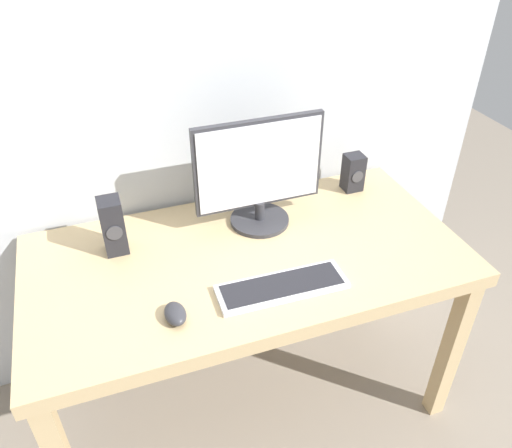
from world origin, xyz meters
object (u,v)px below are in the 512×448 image
at_px(desk, 248,272).
at_px(speaker_right, 353,172).
at_px(monitor, 259,173).
at_px(speaker_left, 113,226).
at_px(mouse, 175,314).
at_px(keyboard_primary, 282,287).

distance_m(desk, speaker_right, 0.63).
relative_size(monitor, speaker_right, 3.06).
xyz_separation_m(desk, speaker_left, (-0.42, 0.18, 0.19)).
bearing_deg(mouse, keyboard_primary, 0.11).
bearing_deg(desk, mouse, -144.00).
distance_m(monitor, mouse, 0.60).
bearing_deg(keyboard_primary, monitor, 81.04).
xyz_separation_m(desk, mouse, (-0.30, -0.22, 0.10)).
bearing_deg(mouse, speaker_right, 27.56).
bearing_deg(keyboard_primary, speaker_left, 140.83).
bearing_deg(desk, keyboard_primary, -77.21).
bearing_deg(keyboard_primary, speaker_right, 43.09).
distance_m(desk, speaker_left, 0.49).
height_order(monitor, keyboard_primary, monitor).
distance_m(monitor, keyboard_primary, 0.43).
height_order(monitor, speaker_left, monitor).
bearing_deg(speaker_left, speaker_right, 5.16).
bearing_deg(keyboard_primary, mouse, -177.85).
height_order(monitor, speaker_right, monitor).
bearing_deg(speaker_right, speaker_left, -174.84).
height_order(mouse, speaker_right, speaker_right).
relative_size(speaker_right, speaker_left, 0.75).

